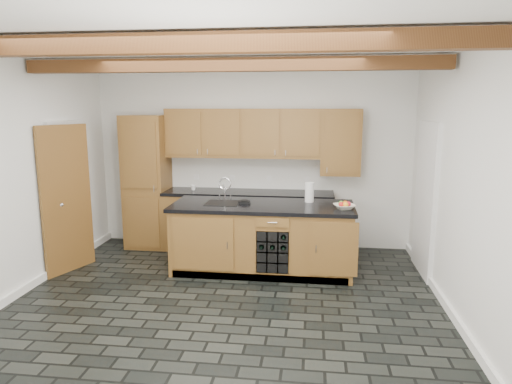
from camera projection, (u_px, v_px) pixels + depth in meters
The scene contains 10 objects.
ground at pixel (223, 309), 5.11m from camera, with size 5.00×5.00×0.00m, color black.
room_shell at pixel (223, 167), 5.36m from camera, with size 5.01×5.00×5.00m.
back_cabinetry at pixel (226, 188), 7.16m from camera, with size 3.65×0.62×2.20m.
island at pixel (263, 238), 6.24m from camera, with size 2.48×0.96×0.93m.
faucet at pixel (223, 200), 6.27m from camera, with size 0.45×0.40×0.34m.
kitchen_scale at pixel (244, 202), 6.22m from camera, with size 0.16×0.10×0.05m.
fruit_bowl at pixel (344, 207), 5.87m from camera, with size 0.26×0.26×0.06m, color silver.
fruit_cluster at pixel (344, 204), 5.86m from camera, with size 0.16×0.17×0.07m.
paper_towel at pixel (309, 192), 6.29m from camera, with size 0.12×0.12×0.27m, color white.
mug at pixel (193, 188), 7.20m from camera, with size 0.09×0.09×0.08m, color white.
Camera 1 is at (0.97, -4.70, 2.23)m, focal length 32.00 mm.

